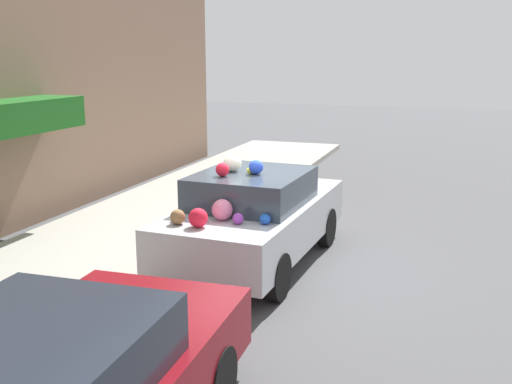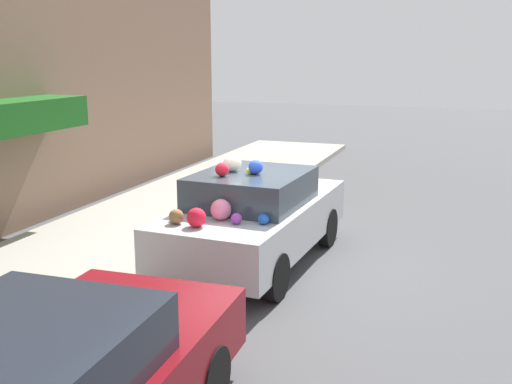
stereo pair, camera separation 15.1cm
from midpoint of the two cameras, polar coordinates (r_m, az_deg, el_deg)
The scene contains 4 objects.
ground_plane at distance 9.48m, azimuth -0.10°, elevation -6.79°, with size 60.00×60.00×0.00m, color #4C4C4F.
sidewalk_curb at distance 10.61m, azimuth -14.07°, elevation -4.62°, with size 24.00×3.20×0.14m.
fire_hydrant at distance 11.03m, azimuth -5.32°, elevation -1.35°, with size 0.20×0.20×0.70m.
art_car at distance 9.23m, azimuth -0.58°, elevation -2.27°, with size 4.12×1.93×1.73m.
Camera 1 is at (-8.46, -2.84, 3.21)m, focal length 42.00 mm.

